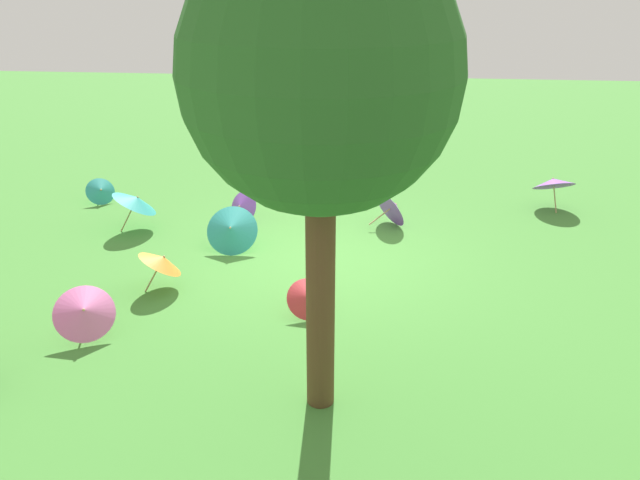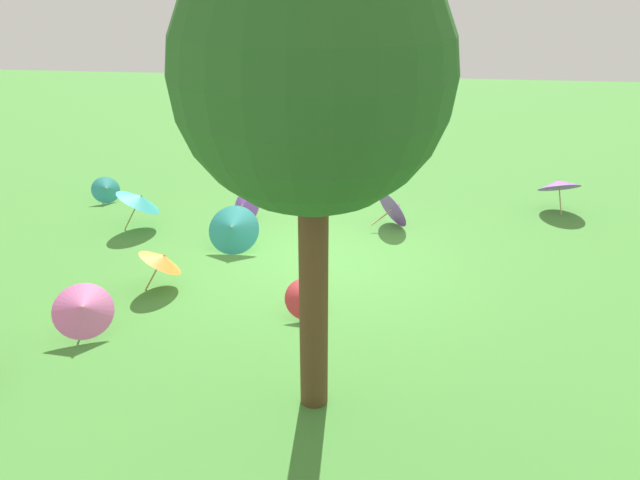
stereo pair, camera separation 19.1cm
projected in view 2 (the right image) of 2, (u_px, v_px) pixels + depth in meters
The scene contains 11 objects.
ground at pixel (322, 261), 9.79m from camera, with size 40.00×40.00×0.00m, color #478C38.
shade_tree at pixel (313, 77), 5.20m from camera, with size 2.48×2.48×4.68m.
parasol_pink_0 at pixel (83, 309), 7.57m from camera, with size 0.97×0.93×0.72m.
parasol_purple_0 at pixel (559, 184), 11.70m from camera, with size 0.97×0.96×0.79m.
parasol_purple_1 at pixel (244, 206), 11.26m from camera, with size 0.70×0.64×0.60m.
parasol_red_0 at pixel (307, 298), 8.09m from camera, with size 0.73×0.68×0.53m.
parasol_teal_0 at pixel (140, 199), 10.86m from camera, with size 1.04×1.06×0.82m.
parasol_teal_1 at pixel (233, 228), 10.01m from camera, with size 0.89×0.85×0.79m.
parasol_purple_4 at pixel (396, 207), 11.01m from camera, with size 0.84×0.89×0.74m.
parasol_orange_0 at pixel (162, 259), 8.79m from camera, with size 0.88×0.89×0.68m.
parasol_teal_2 at pixel (106, 189), 12.28m from camera, with size 0.70×0.67×0.53m.
Camera 2 is at (-1.12, 8.78, 4.19)m, focal length 34.11 mm.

